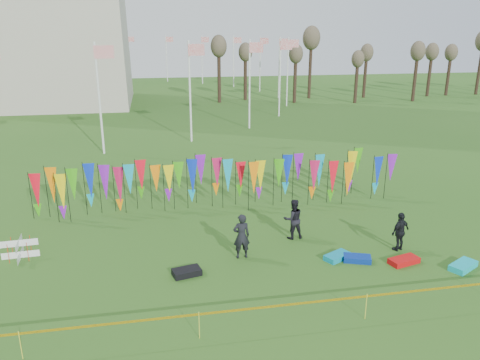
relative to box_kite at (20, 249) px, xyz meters
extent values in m
plane|color=#275417|center=(8.58, -4.18, -0.40)|extent=(160.00, 160.00, 0.00)
cylinder|color=silver|center=(22.58, 43.82, 3.60)|extent=(0.16, 0.16, 8.00)
plane|color=red|center=(23.18, 43.82, 6.90)|extent=(1.40, 0.00, 1.40)
cylinder|color=silver|center=(21.63, 51.06, 3.60)|extent=(0.16, 0.16, 8.00)
plane|color=red|center=(22.23, 51.06, 6.90)|extent=(1.40, 0.00, 1.40)
cylinder|color=silver|center=(18.83, 57.82, 3.60)|extent=(0.16, 0.16, 8.00)
plane|color=red|center=(19.43, 57.82, 6.90)|extent=(1.40, 0.00, 1.40)
cylinder|color=silver|center=(14.38, 63.61, 3.60)|extent=(0.16, 0.16, 8.00)
plane|color=red|center=(14.98, 63.61, 6.90)|extent=(1.40, 0.00, 1.40)
cylinder|color=silver|center=(8.58, 68.06, 3.60)|extent=(0.16, 0.16, 8.00)
plane|color=red|center=(9.18, 68.06, 6.90)|extent=(1.40, 0.00, 1.40)
cylinder|color=silver|center=(1.83, 70.86, 3.60)|extent=(0.16, 0.16, 8.00)
plane|color=red|center=(2.43, 70.86, 6.90)|extent=(1.40, 0.00, 1.40)
cylinder|color=silver|center=(-5.42, 71.82, 3.60)|extent=(0.16, 0.16, 8.00)
plane|color=red|center=(-4.82, 71.82, 6.90)|extent=(1.40, 0.00, 1.40)
cylinder|color=silver|center=(-12.67, 70.86, 3.60)|extent=(0.16, 0.16, 8.00)
plane|color=red|center=(-12.07, 70.86, 6.90)|extent=(1.40, 0.00, 1.40)
cylinder|color=silver|center=(1.83, 16.77, 3.60)|extent=(0.16, 0.16, 8.00)
plane|color=red|center=(2.43, 16.77, 6.90)|extent=(1.40, 0.00, 1.40)
cylinder|color=silver|center=(8.58, 19.57, 3.60)|extent=(0.16, 0.16, 8.00)
plane|color=red|center=(9.18, 19.57, 6.90)|extent=(1.40, 0.00, 1.40)
cylinder|color=silver|center=(14.38, 24.02, 3.60)|extent=(0.16, 0.16, 8.00)
plane|color=red|center=(14.98, 24.02, 6.90)|extent=(1.40, 0.00, 1.40)
cylinder|color=silver|center=(18.83, 29.82, 3.60)|extent=(0.16, 0.16, 8.00)
plane|color=red|center=(19.43, 29.82, 6.90)|extent=(1.40, 0.00, 1.40)
cylinder|color=silver|center=(21.63, 36.57, 3.60)|extent=(0.16, 0.16, 8.00)
plane|color=red|center=(22.23, 36.57, 6.90)|extent=(1.40, 0.00, 1.40)
cylinder|color=black|center=(-0.42, 4.25, 0.84)|extent=(0.03, 0.03, 2.48)
cone|color=red|center=(-0.14, 4.25, 1.20)|extent=(0.64, 0.64, 1.60)
cylinder|color=black|center=(0.20, 4.25, 0.84)|extent=(0.03, 0.03, 2.48)
cone|color=orange|center=(0.48, 4.25, 1.20)|extent=(0.64, 0.64, 1.60)
cylinder|color=black|center=(0.82, 4.25, 0.84)|extent=(0.03, 0.03, 2.48)
cone|color=yellow|center=(1.10, 4.25, 1.20)|extent=(0.64, 0.64, 1.60)
cylinder|color=black|center=(1.44, 4.25, 0.84)|extent=(0.03, 0.03, 2.48)
cone|color=#38A312|center=(1.72, 4.25, 1.20)|extent=(0.64, 0.64, 1.60)
cylinder|color=black|center=(2.06, 4.25, 0.84)|extent=(0.03, 0.03, 2.48)
cone|color=#0B2DCA|center=(2.34, 4.25, 1.20)|extent=(0.64, 0.64, 1.60)
cylinder|color=black|center=(2.69, 4.25, 0.84)|extent=(0.03, 0.03, 2.48)
cone|color=purple|center=(2.97, 4.25, 1.20)|extent=(0.64, 0.64, 1.60)
cylinder|color=black|center=(3.31, 4.25, 0.84)|extent=(0.03, 0.03, 2.48)
cone|color=#C6164E|center=(3.59, 4.25, 1.20)|extent=(0.64, 0.64, 1.60)
cylinder|color=black|center=(3.93, 4.25, 0.84)|extent=(0.03, 0.03, 2.48)
cone|color=#0C9BBD|center=(4.21, 4.25, 1.20)|extent=(0.64, 0.64, 1.60)
cylinder|color=black|center=(4.55, 4.25, 0.84)|extent=(0.03, 0.03, 2.48)
cone|color=red|center=(4.83, 4.25, 1.20)|extent=(0.64, 0.64, 1.60)
cylinder|color=black|center=(5.17, 4.25, 0.84)|extent=(0.03, 0.03, 2.48)
cone|color=orange|center=(5.45, 4.25, 1.20)|extent=(0.64, 0.64, 1.60)
cylinder|color=black|center=(5.79, 4.25, 0.84)|extent=(0.03, 0.03, 2.48)
cone|color=yellow|center=(6.07, 4.25, 1.20)|extent=(0.64, 0.64, 1.60)
cylinder|color=black|center=(6.41, 4.25, 0.84)|extent=(0.03, 0.03, 2.48)
cone|color=#38A312|center=(6.69, 4.25, 1.20)|extent=(0.64, 0.64, 1.60)
cylinder|color=black|center=(7.03, 4.25, 0.84)|extent=(0.03, 0.03, 2.48)
cone|color=#0B2DCA|center=(7.31, 4.25, 1.20)|extent=(0.64, 0.64, 1.60)
cylinder|color=black|center=(7.65, 4.25, 0.84)|extent=(0.03, 0.03, 2.48)
cone|color=purple|center=(7.93, 4.25, 1.20)|extent=(0.64, 0.64, 1.60)
cylinder|color=black|center=(8.27, 4.25, 0.84)|extent=(0.03, 0.03, 2.48)
cone|color=#C6164E|center=(8.55, 4.25, 1.20)|extent=(0.64, 0.64, 1.60)
cylinder|color=black|center=(8.89, 4.25, 0.84)|extent=(0.03, 0.03, 2.48)
cone|color=#0C9BBD|center=(9.17, 4.25, 1.20)|extent=(0.64, 0.64, 1.60)
cylinder|color=black|center=(9.51, 4.25, 0.84)|extent=(0.03, 0.03, 2.48)
cone|color=red|center=(9.79, 4.25, 1.20)|extent=(0.64, 0.64, 1.60)
cylinder|color=black|center=(10.13, 4.25, 0.84)|extent=(0.03, 0.03, 2.48)
cone|color=orange|center=(10.41, 4.25, 1.20)|extent=(0.64, 0.64, 1.60)
cylinder|color=black|center=(10.75, 4.25, 0.84)|extent=(0.03, 0.03, 2.48)
cone|color=yellow|center=(11.03, 4.25, 1.20)|extent=(0.64, 0.64, 1.60)
cylinder|color=black|center=(11.37, 4.25, 0.84)|extent=(0.03, 0.03, 2.48)
cone|color=#38A312|center=(11.65, 4.25, 1.20)|extent=(0.64, 0.64, 1.60)
cylinder|color=black|center=(12.00, 4.25, 0.84)|extent=(0.03, 0.03, 2.48)
cone|color=#0B2DCA|center=(12.28, 4.25, 1.20)|extent=(0.64, 0.64, 1.60)
cylinder|color=black|center=(12.62, 4.25, 0.84)|extent=(0.03, 0.03, 2.48)
cone|color=purple|center=(12.90, 4.25, 1.20)|extent=(0.64, 0.64, 1.60)
cylinder|color=black|center=(13.24, 4.25, 0.84)|extent=(0.03, 0.03, 2.48)
cone|color=#C6164E|center=(13.52, 4.25, 1.20)|extent=(0.64, 0.64, 1.60)
cylinder|color=black|center=(13.86, 4.25, 0.84)|extent=(0.03, 0.03, 2.48)
cone|color=#0C9BBD|center=(14.14, 4.25, 1.20)|extent=(0.64, 0.64, 1.60)
cylinder|color=black|center=(14.48, 4.25, 0.84)|extent=(0.03, 0.03, 2.48)
cone|color=red|center=(14.76, 4.25, 1.20)|extent=(0.64, 0.64, 1.60)
cylinder|color=black|center=(15.10, 4.25, 0.84)|extent=(0.03, 0.03, 2.48)
cone|color=orange|center=(15.38, 4.25, 1.20)|extent=(0.64, 0.64, 1.60)
cylinder|color=black|center=(15.72, 4.25, 0.84)|extent=(0.03, 0.03, 2.48)
cone|color=yellow|center=(16.00, 4.25, 1.20)|extent=(0.64, 0.64, 1.60)
cylinder|color=black|center=(16.34, 4.25, 0.84)|extent=(0.03, 0.03, 2.48)
cone|color=#38A312|center=(16.62, 4.25, 1.20)|extent=(0.64, 0.64, 1.60)
cylinder|color=black|center=(16.96, 4.25, 0.84)|extent=(0.03, 0.03, 2.48)
cone|color=#0B2DCA|center=(17.24, 4.25, 1.20)|extent=(0.64, 0.64, 1.60)
cylinder|color=black|center=(17.58, 4.25, 0.84)|extent=(0.03, 0.03, 2.48)
cone|color=purple|center=(17.86, 4.25, 1.20)|extent=(0.64, 0.64, 1.60)
cube|color=#F3C005|center=(8.58, -6.45, 0.42)|extent=(26.00, 0.01, 0.08)
cylinder|color=yellow|center=(1.58, -6.45, 0.05)|extent=(0.02, 0.02, 0.90)
cylinder|color=yellow|center=(6.58, -6.45, 0.05)|extent=(0.02, 0.02, 0.90)
cylinder|color=yellow|center=(11.58, -6.45, 0.05)|extent=(0.02, 0.02, 0.90)
cylinder|color=#36251B|center=(14.58, 39.82, 2.80)|extent=(0.44, 0.44, 6.40)
ellipsoid|color=brown|center=(14.58, 39.82, 6.16)|extent=(1.92, 1.92, 2.56)
cylinder|color=#36251B|center=(18.58, 39.82, 2.80)|extent=(0.44, 0.44, 6.40)
ellipsoid|color=brown|center=(18.58, 39.82, 6.16)|extent=(1.92, 1.92, 2.56)
cylinder|color=#36251B|center=(22.58, 39.82, 2.80)|extent=(0.44, 0.44, 6.40)
ellipsoid|color=brown|center=(22.58, 39.82, 6.16)|extent=(1.92, 1.92, 2.56)
cylinder|color=#36251B|center=(26.58, 39.82, 2.80)|extent=(0.44, 0.44, 6.40)
ellipsoid|color=brown|center=(26.58, 39.82, 6.16)|extent=(1.92, 1.92, 2.56)
cylinder|color=#36251B|center=(30.58, 39.82, 2.80)|extent=(0.44, 0.44, 6.40)
ellipsoid|color=brown|center=(30.58, 39.82, 6.16)|extent=(1.92, 1.92, 2.56)
cylinder|color=#36251B|center=(34.58, 39.82, 2.80)|extent=(0.44, 0.44, 6.40)
ellipsoid|color=brown|center=(34.58, 39.82, 6.16)|extent=(1.92, 1.92, 2.56)
cylinder|color=#36251B|center=(38.58, 39.82, 2.80)|extent=(0.44, 0.44, 6.40)
ellipsoid|color=brown|center=(38.58, 39.82, 6.16)|extent=(1.92, 1.92, 2.56)
cylinder|color=#36251B|center=(42.58, 39.82, 2.80)|extent=(0.44, 0.44, 6.40)
ellipsoid|color=brown|center=(42.58, 39.82, 6.16)|extent=(1.92, 1.92, 2.56)
cylinder|color=#36251B|center=(46.58, 39.82, 2.80)|extent=(0.44, 0.44, 6.40)
ellipsoid|color=brown|center=(46.58, 39.82, 6.16)|extent=(1.92, 1.92, 2.56)
cylinder|color=red|center=(-0.35, -0.35, 0.00)|extent=(0.02, 0.02, 0.81)
cylinder|color=red|center=(0.35, -0.35, 0.00)|extent=(0.02, 0.02, 0.81)
cylinder|color=red|center=(-0.35, 0.35, 0.00)|extent=(0.02, 0.02, 0.81)
cylinder|color=red|center=(0.35, 0.35, 0.00)|extent=(0.02, 0.02, 0.81)
imported|color=black|center=(8.72, -1.57, 0.53)|extent=(0.70, 0.53, 1.86)
imported|color=black|center=(11.28, -0.17, 0.50)|extent=(0.91, 0.59, 1.80)
imported|color=black|center=(15.27, -2.13, 0.43)|extent=(1.12, 0.89, 1.67)
cube|color=#0B8CAD|center=(12.46, -2.42, -0.29)|extent=(1.22, 0.99, 0.22)
cube|color=#092C94|center=(13.16, -2.74, -0.29)|extent=(1.18, 0.88, 0.22)
cube|color=red|center=(14.89, -3.25, -0.29)|extent=(1.31, 0.84, 0.22)
cube|color=black|center=(6.44, -2.59, -0.28)|extent=(1.15, 0.82, 0.24)
cube|color=#0EB7C6|center=(16.89, -4.08, -0.29)|extent=(1.36, 1.10, 0.23)
camera|label=1|loc=(5.50, -18.26, 8.30)|focal=35.00mm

